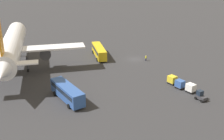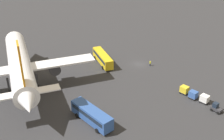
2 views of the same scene
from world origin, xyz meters
name	(u,v)px [view 2 (image 2 of 2)]	position (x,y,z in m)	size (l,w,h in m)	color
ground_plane	(139,64)	(0.00, 0.00, 0.00)	(600.00, 600.00, 0.00)	#2D2D30
airplane	(20,64)	(10.43, 33.26, 6.96)	(43.74, 37.13, 18.50)	silver
shuttle_bus_near	(103,58)	(7.89, 7.92, 1.97)	(12.36, 6.81, 3.28)	gold
shuttle_bus_far	(92,114)	(-13.06, 28.77, 2.01)	(11.45, 3.21, 3.37)	#2D5199
baggage_tug	(216,108)	(-29.06, 4.91, 0.94)	(2.46, 1.73, 2.10)	#333338
worker_person	(150,63)	(-3.13, -1.76, 0.87)	(0.38, 0.38, 1.74)	#1E1E2D
cargo_cart_white	(205,99)	(-25.33, 3.83, 1.19)	(2.05, 1.75, 2.06)	#38383D
cargo_cart_blue	(193,95)	(-22.46, 4.30, 1.19)	(2.05, 1.75, 2.06)	#38383D
cargo_cart_yellow	(184,90)	(-19.58, 3.93, 1.19)	(2.05, 1.75, 2.06)	#38383D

